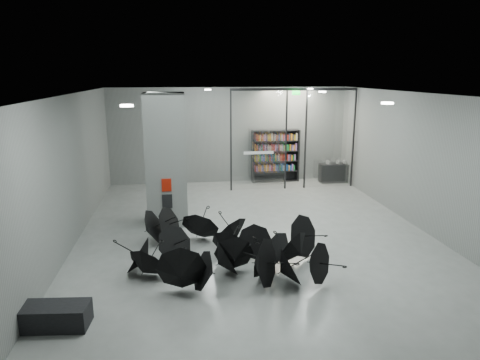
{
  "coord_description": "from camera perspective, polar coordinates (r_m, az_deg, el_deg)",
  "views": [
    {
      "loc": [
        -2.06,
        -11.16,
        4.53
      ],
      "look_at": [
        -0.3,
        1.5,
        1.4
      ],
      "focal_mm": 32.51,
      "sensor_mm": 36.0,
      "label": 1
    }
  ],
  "objects": [
    {
      "name": "shop_counter",
      "position": [
        19.08,
        12.36,
        0.93
      ],
      "size": [
        1.34,
        0.56,
        0.8
      ],
      "primitive_type": "cube",
      "rotation": [
        0.0,
        0.0,
        0.02
      ],
      "color": "black",
      "rests_on": "ground"
    },
    {
      "name": "exit_sign",
      "position": [
        17.07,
        7.38,
        11.27
      ],
      "size": [
        0.3,
        0.06,
        0.15
      ],
      "primitive_type": "cube",
      "color": "#0CE533",
      "rests_on": "room"
    },
    {
      "name": "bench",
      "position": [
        9.01,
        -23.49,
        -16.07
      ],
      "size": [
        1.39,
        0.7,
        0.43
      ],
      "primitive_type": "cube",
      "rotation": [
        0.0,
        0.0,
        -0.09
      ],
      "color": "black",
      "rests_on": "ground"
    },
    {
      "name": "room",
      "position": [
        11.47,
        2.53,
        5.3
      ],
      "size": [
        14.0,
        14.02,
        4.01
      ],
      "color": "gray",
      "rests_on": "ground"
    },
    {
      "name": "bookshelf",
      "position": [
        18.67,
        4.66,
        3.17
      ],
      "size": [
        2.04,
        0.5,
        2.22
      ],
      "primitive_type": null,
      "rotation": [
        0.0,
        0.0,
        0.05
      ],
      "color": "black",
      "rests_on": "ground"
    },
    {
      "name": "fire_cabinet",
      "position": [
        12.94,
        -9.62,
        -0.66
      ],
      "size": [
        0.28,
        0.04,
        0.38
      ],
      "primitive_type": "cube",
      "color": "#A50A07",
      "rests_on": "column"
    },
    {
      "name": "glass_partition",
      "position": [
        17.4,
        7.02,
        5.9
      ],
      "size": [
        5.06,
        0.08,
        4.0
      ],
      "color": "silver",
      "rests_on": "ground"
    },
    {
      "name": "info_panel",
      "position": [
        13.07,
        -9.53,
        -2.78
      ],
      "size": [
        0.3,
        0.03,
        0.42
      ],
      "primitive_type": "cube",
      "color": "black",
      "rests_on": "column"
    },
    {
      "name": "column",
      "position": [
        13.4,
        -9.67,
        2.69
      ],
      "size": [
        1.2,
        1.2,
        4.0
      ],
      "primitive_type": "cube",
      "color": "slate",
      "rests_on": "ground"
    },
    {
      "name": "umbrella_cluster",
      "position": [
        10.57,
        -1.91,
        -9.76
      ],
      "size": [
        5.16,
        4.38,
        1.28
      ],
      "color": "black",
      "rests_on": "ground"
    }
  ]
}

